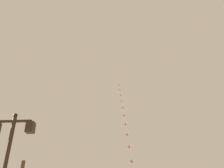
% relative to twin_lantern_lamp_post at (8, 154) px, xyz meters
% --- Properties ---
extents(twin_lantern_lamp_post, '(1.57, 0.28, 4.87)m').
position_rel_twin_lantern_lamp_post_xyz_m(twin_lantern_lamp_post, '(0.00, 0.00, 0.00)').
color(twin_lantern_lamp_post, black).
rests_on(twin_lantern_lamp_post, ground_plane).
extents(kite_train, '(2.00, 17.76, 20.21)m').
position_rel_twin_lantern_lamp_post_xyz_m(kite_train, '(4.10, 17.68, 6.88)').
color(kite_train, brown).
rests_on(kite_train, ground_plane).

